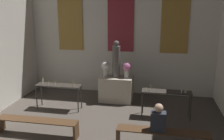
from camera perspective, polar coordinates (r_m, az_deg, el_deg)
The scene contains 10 objects.
wall_back at distance 9.55m, azimuth 2.06°, elevation 10.02°, with size 7.29×0.16×5.15m.
altar at distance 8.99m, azimuth 0.95°, elevation -4.32°, with size 1.16×0.72×0.89m.
statue at distance 8.71m, azimuth 0.98°, elevation 2.22°, with size 0.27×0.27×1.29m.
flower_vase_left at distance 8.84m, azimuth -1.44°, elevation 0.58°, with size 0.32×0.32×0.54m.
flower_vase_right at distance 8.72m, azimuth 3.42°, elevation 0.36°, with size 0.32×0.32×0.54m.
candle_rack_left at distance 8.38m, azimuth -12.15°, elevation -4.05°, with size 1.48×0.41×1.03m.
candle_rack_right at distance 7.76m, azimuth 12.40°, elevation -5.54°, with size 1.48×0.41×1.03m.
pew_back_left at distance 6.98m, azimuth -16.77°, elevation -11.62°, with size 2.20×0.36×0.44m.
pew_back_right at distance 6.28m, azimuth 11.41°, elevation -14.33°, with size 2.20×0.36×0.44m.
person_seated at distance 6.10m, azimuth 10.52°, elevation -10.91°, with size 0.36×0.24×0.68m.
Camera 1 is at (1.44, -0.28, 3.30)m, focal length 40.00 mm.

